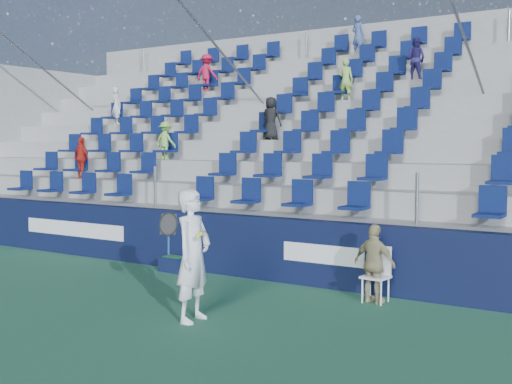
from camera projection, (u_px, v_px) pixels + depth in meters
ground at (146, 313)px, 9.80m from camera, size 70.00×70.00×0.00m
sponsor_wall at (257, 247)px, 12.40m from camera, size 24.00×0.32×1.20m
grandstand at (363, 162)px, 16.56m from camera, size 24.00×8.17×6.63m
tennis_player at (193, 255)px, 9.31m from camera, size 0.69×0.75×1.93m
line_judge_chair at (378, 270)px, 10.53m from camera, size 0.44×0.45×0.91m
line_judge at (375, 264)px, 10.40m from camera, size 0.80×0.45×1.29m
ball_bin at (174, 263)px, 13.04m from camera, size 0.58×0.40×0.31m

